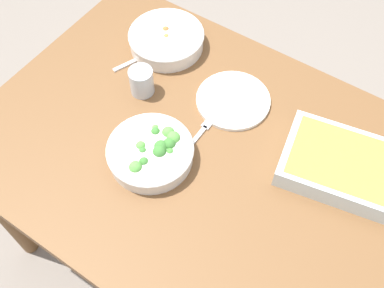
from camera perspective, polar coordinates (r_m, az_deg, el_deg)
ground_plane at (r=1.93m, az=0.00°, el=-12.03°), size 6.00×6.00×0.00m
dining_table at (r=1.34m, az=0.00°, el=-2.09°), size 1.20×0.90×0.74m
stew_bowl at (r=1.49m, az=-3.22°, el=13.01°), size 0.24×0.24×0.06m
broccoli_bowl at (r=1.22m, az=-5.14°, el=-0.98°), size 0.24×0.24×0.07m
baking_dish at (r=1.26m, az=18.08°, el=-2.40°), size 0.34×0.27×0.06m
drink_cup at (r=1.36m, az=-6.33°, el=7.71°), size 0.07×0.07×0.08m
side_plate at (r=1.36m, az=5.18°, el=5.51°), size 0.22×0.22×0.01m
spoon_by_stew at (r=1.48m, az=-5.94°, el=10.98°), size 0.09×0.17×0.01m
fork_on_table at (r=1.28m, az=0.82°, el=1.09°), size 0.02×0.18×0.01m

